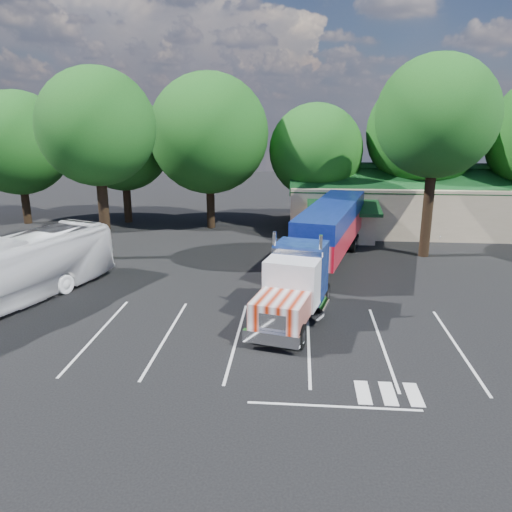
# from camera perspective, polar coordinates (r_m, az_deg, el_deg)

# --- Properties ---
(ground) EXTENTS (120.00, 120.00, 0.00)m
(ground) POSITION_cam_1_polar(r_m,az_deg,el_deg) (28.10, -0.72, -4.20)
(ground) COLOR black
(ground) RESTS_ON ground
(event_hall) EXTENTS (24.20, 14.12, 5.55)m
(event_hall) POSITION_cam_1_polar(r_m,az_deg,el_deg) (46.05, 18.92, 5.80)
(event_hall) COLOR #C3AD91
(event_hall) RESTS_ON ground
(tree_row_a) EXTENTS (9.00, 9.00, 11.68)m
(tree_row_a) POSITION_cam_1_polar(r_m,az_deg,el_deg) (49.38, -25.55, 11.56)
(tree_row_a) COLOR black
(tree_row_a) RESTS_ON ground
(tree_row_b) EXTENTS (8.40, 8.40, 11.35)m
(tree_row_b) POSITION_cam_1_polar(r_m,az_deg,el_deg) (46.79, -14.95, 12.36)
(tree_row_b) COLOR black
(tree_row_b) RESTS_ON ground
(tree_row_c) EXTENTS (10.00, 10.00, 13.05)m
(tree_row_c) POSITION_cam_1_polar(r_m,az_deg,el_deg) (43.14, -5.41, 13.75)
(tree_row_c) COLOR black
(tree_row_c) RESTS_ON ground
(tree_row_d) EXTENTS (8.00, 8.00, 10.60)m
(tree_row_d) POSITION_cam_1_polar(r_m,az_deg,el_deg) (43.87, 6.85, 11.84)
(tree_row_d) COLOR black
(tree_row_d) RESTS_ON ground
(tree_row_e) EXTENTS (9.60, 9.60, 12.90)m
(tree_row_e) POSITION_cam_1_polar(r_m,az_deg,el_deg) (45.47, 18.62, 13.18)
(tree_row_e) COLOR black
(tree_row_e) RESTS_ON ground
(tree_near_left) EXTENTS (7.60, 7.60, 12.65)m
(tree_near_left) POSITION_cam_1_polar(r_m,az_deg,el_deg) (34.81, -17.75, 13.81)
(tree_near_left) COLOR black
(tree_near_left) RESTS_ON ground
(tree_near_right) EXTENTS (8.00, 8.00, 13.50)m
(tree_near_right) POSITION_cam_1_polar(r_m,az_deg,el_deg) (35.86, 19.94, 14.71)
(tree_near_right) COLOR black
(tree_near_right) RESTS_ON ground
(semi_truck) EXTENTS (7.19, 20.19, 4.23)m
(semi_truck) POSITION_cam_1_polar(r_m,az_deg,el_deg) (30.64, 7.76, 2.05)
(semi_truck) COLOR black
(semi_truck) RESTS_ON ground
(woman) EXTENTS (0.75, 0.83, 1.91)m
(woman) POSITION_cam_1_polar(r_m,az_deg,el_deg) (27.44, 2.55, -2.62)
(woman) COLOR black
(woman) RESTS_ON ground
(bicycle) EXTENTS (1.00, 2.05, 1.03)m
(bicycle) POSITION_cam_1_polar(r_m,az_deg,el_deg) (35.46, 3.43, 0.97)
(bicycle) COLOR black
(bicycle) RESTS_ON ground
(tour_bus) EXTENTS (7.32, 13.09, 3.58)m
(tour_bus) POSITION_cam_1_polar(r_m,az_deg,el_deg) (28.83, -26.58, -1.69)
(tour_bus) COLOR white
(tour_bus) RESTS_ON ground
(silver_sedan) EXTENTS (4.53, 3.03, 1.41)m
(silver_sedan) POSITION_cam_1_polar(r_m,az_deg,el_deg) (42.29, 17.64, 2.98)
(silver_sedan) COLOR #AFB1B8
(silver_sedan) RESTS_ON ground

